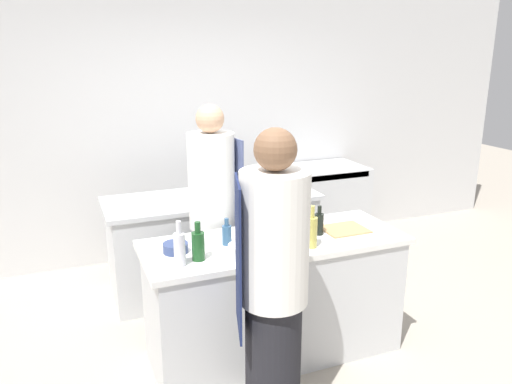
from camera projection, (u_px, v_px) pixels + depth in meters
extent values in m
plane|color=#A89E8E|center=(274.00, 350.00, 3.70)|extent=(16.00, 16.00, 0.00)
cube|color=silver|center=(193.00, 124.00, 5.21)|extent=(8.00, 0.06, 2.80)
cube|color=silver|center=(274.00, 299.00, 3.58)|extent=(1.76, 0.67, 0.84)
cube|color=white|center=(275.00, 242.00, 3.46)|extent=(1.83, 0.70, 0.04)
cube|color=silver|center=(213.00, 244.00, 4.60)|extent=(1.83, 0.70, 0.84)
cube|color=silver|center=(212.00, 198.00, 4.48)|extent=(1.90, 0.73, 0.04)
cube|color=silver|center=(322.00, 206.00, 5.63)|extent=(0.89, 0.65, 0.90)
cube|color=black|center=(336.00, 232.00, 5.40)|extent=(0.71, 0.01, 0.32)
cube|color=black|center=(338.00, 177.00, 5.24)|extent=(0.75, 0.01, 0.06)
cylinder|color=black|center=(273.00, 364.00, 2.86)|extent=(0.32, 0.32, 0.82)
cylinder|color=white|center=(274.00, 238.00, 2.65)|extent=(0.38, 0.38, 0.73)
cube|color=#19234C|center=(238.00, 258.00, 2.66)|extent=(0.11, 0.35, 0.85)
sphere|color=brown|center=(275.00, 149.00, 2.52)|extent=(0.22, 0.22, 0.22)
cylinder|color=black|center=(214.00, 274.00, 4.03)|extent=(0.30, 0.30, 0.81)
cylinder|color=white|center=(211.00, 181.00, 3.82)|extent=(0.36, 0.36, 0.74)
cube|color=#4C567F|center=(233.00, 191.00, 3.94)|extent=(0.06, 0.34, 0.85)
sphere|color=tan|center=(210.00, 119.00, 3.69)|extent=(0.21, 0.21, 0.21)
cylinder|color=#2D5175|center=(227.00, 235.00, 3.35)|extent=(0.06, 0.06, 0.13)
cylinder|color=#2D5175|center=(227.00, 222.00, 3.32)|extent=(0.03, 0.03, 0.05)
cylinder|color=#B2A84C|center=(311.00, 232.00, 3.29)|extent=(0.08, 0.08, 0.21)
cylinder|color=#B2A84C|center=(312.00, 212.00, 3.25)|extent=(0.03, 0.03, 0.08)
cylinder|color=#19471E|center=(198.00, 246.00, 3.10)|extent=(0.08, 0.08, 0.18)
cylinder|color=#19471E|center=(198.00, 227.00, 3.06)|extent=(0.04, 0.04, 0.07)
cylinder|color=silver|center=(180.00, 250.00, 3.01)|extent=(0.07, 0.07, 0.21)
cylinder|color=silver|center=(179.00, 227.00, 2.97)|extent=(0.03, 0.03, 0.08)
cylinder|color=black|center=(319.00, 224.00, 3.53)|extent=(0.06, 0.06, 0.15)
cylinder|color=black|center=(320.00, 210.00, 3.50)|extent=(0.03, 0.03, 0.06)
cylinder|color=navy|center=(176.00, 248.00, 3.23)|extent=(0.16, 0.16, 0.06)
cylinder|color=#B7BABC|center=(272.00, 241.00, 3.35)|extent=(0.27, 0.27, 0.06)
cylinder|color=white|center=(242.00, 251.00, 3.14)|extent=(0.18, 0.18, 0.09)
cylinder|color=#33477F|center=(259.00, 224.00, 3.62)|extent=(0.08, 0.08, 0.09)
cube|color=tan|center=(344.00, 229.00, 3.64)|extent=(0.31, 0.27, 0.01)
cylinder|color=silver|center=(249.00, 181.00, 4.61)|extent=(0.28, 0.28, 0.19)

